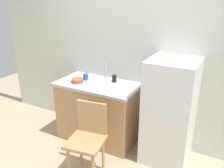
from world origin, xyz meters
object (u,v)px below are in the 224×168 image
Objects in this scene: refrigerator at (169,112)px; cup_black at (114,79)px; cup_blue at (86,77)px; terracotta_bowl at (77,80)px; chair at (88,137)px.

cup_black is at bearing 170.73° from refrigerator.
refrigerator is at bearing -9.27° from cup_black.
cup_blue is at bearing -164.20° from cup_black.
terracotta_bowl is at bearing -150.00° from cup_black.
chair is 0.96m from cup_black.
cup_blue is at bearing 116.32° from chair.
cup_black reaches higher than terracotta_bowl.
terracotta_bowl is 0.15m from cup_blue.
terracotta_bowl is 1.84× the size of cup_blue.
refrigerator reaches higher than cup_black.
cup_blue is (0.04, 0.15, 0.02)m from terracotta_bowl.
chair is at bearing -46.78° from terracotta_bowl.
refrigerator is 1.51× the size of chair.
cup_blue reaches higher than chair.
chair is 0.91m from terracotta_bowl.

